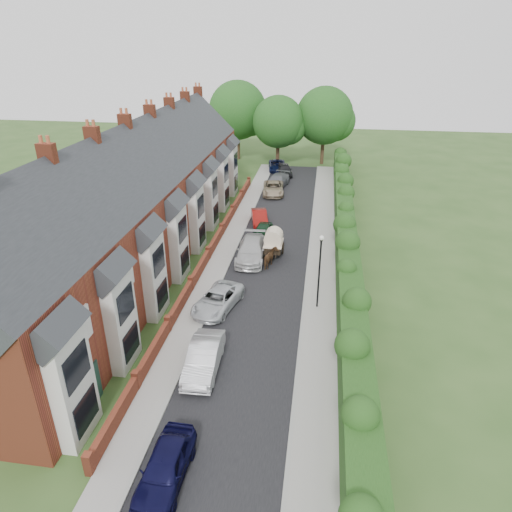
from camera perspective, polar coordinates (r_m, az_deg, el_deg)
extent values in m
plane|color=#2D4C1E|center=(27.20, 0.08, -10.39)|extent=(140.00, 140.00, 0.00)
cube|color=black|center=(36.63, 1.81, -0.22)|extent=(6.00, 58.00, 0.02)
cube|color=gray|center=(36.43, 8.23, -0.56)|extent=(2.20, 58.00, 0.12)
cube|color=gray|center=(37.20, -4.08, 0.23)|extent=(1.70, 58.00, 0.12)
cube|color=gray|center=(36.43, 6.58, -0.45)|extent=(0.18, 58.00, 0.13)
cube|color=gray|center=(37.04, -2.88, 0.16)|extent=(0.18, 58.00, 0.13)
cube|color=#173711|center=(35.99, 11.21, 0.95)|extent=(1.50, 58.00, 2.50)
cube|color=#953F26|center=(37.04, -14.71, 4.67)|extent=(8.00, 40.00, 6.50)
cube|color=#24272B|center=(36.05, -15.29, 9.49)|extent=(8.00, 40.20, 8.00)
cube|color=silver|center=(21.52, -21.85, -15.13)|extent=(0.70, 2.40, 5.20)
cube|color=black|center=(22.13, -20.45, -17.68)|extent=(0.06, 1.80, 1.60)
cube|color=black|center=(20.62, -21.48, -12.77)|extent=(0.06, 1.80, 1.60)
cube|color=#24272B|center=(19.86, -23.64, -8.41)|extent=(1.70, 2.60, 1.70)
cube|color=#3F2D2D|center=(23.98, -19.47, -14.71)|extent=(0.08, 0.90, 2.10)
cube|color=silver|center=(21.97, -20.83, -8.16)|extent=(0.12, 1.20, 1.60)
cube|color=silver|center=(24.99, -16.42, -7.98)|extent=(0.70, 2.40, 5.20)
cube|color=black|center=(25.52, -15.32, -10.33)|extent=(0.06, 1.80, 1.60)
cube|color=black|center=(24.22, -15.97, -5.72)|extent=(0.06, 1.80, 1.60)
cube|color=#24272B|center=(23.58, -17.65, -1.84)|extent=(1.70, 2.60, 1.70)
cube|color=#3F2D2D|center=(27.52, -14.88, -8.24)|extent=(0.08, 0.90, 2.10)
cube|color=silver|center=(25.77, -15.77, -2.16)|extent=(0.12, 1.20, 1.60)
cube|color=silver|center=(28.91, -12.52, -2.62)|extent=(0.70, 2.40, 5.20)
cube|color=black|center=(29.37, -11.62, -4.74)|extent=(0.06, 1.80, 1.60)
cube|color=black|center=(28.25, -12.05, -0.54)|extent=(0.06, 1.80, 1.60)
cube|color=#24272B|center=(27.70, -13.40, 2.87)|extent=(1.70, 2.60, 1.70)
cube|color=#3F2D2D|center=(31.46, -11.50, -3.28)|extent=(0.08, 0.90, 2.10)
cube|color=silver|center=(29.92, -12.09, 2.25)|extent=(0.12, 1.20, 1.60)
cube|color=silver|center=(33.13, -9.61, 1.42)|extent=(0.70, 2.40, 5.20)
cube|color=black|center=(33.52, -8.86, -0.48)|extent=(0.06, 1.80, 1.60)
cube|color=black|center=(32.55, -9.14, 3.31)|extent=(0.06, 1.80, 1.60)
cube|color=#24272B|center=(32.07, -10.26, 6.33)|extent=(1.70, 2.60, 1.70)
cube|color=#3F2D2D|center=(35.67, -8.91, 0.56)|extent=(0.08, 0.90, 2.10)
cube|color=silver|center=(34.30, -9.32, 5.56)|extent=(0.12, 1.20, 1.60)
cube|color=silver|center=(37.53, -7.36, 4.54)|extent=(0.70, 2.40, 5.20)
cube|color=black|center=(37.88, -6.72, 2.82)|extent=(0.06, 1.80, 1.60)
cube|color=black|center=(37.02, -6.91, 6.25)|extent=(0.06, 1.80, 1.60)
cube|color=#24272B|center=(36.61, -7.85, 8.93)|extent=(1.70, 2.60, 1.70)
cube|color=#3F2D2D|center=(40.06, -6.88, 3.57)|extent=(0.08, 0.90, 2.10)
cube|color=silver|center=(38.83, -7.16, 8.10)|extent=(0.12, 1.20, 1.60)
cube|color=silver|center=(42.07, -5.58, 6.99)|extent=(0.70, 2.40, 5.20)
cube|color=black|center=(42.39, -5.02, 5.43)|extent=(0.06, 1.80, 1.60)
cube|color=black|center=(41.62, -5.15, 8.53)|extent=(0.06, 1.80, 1.60)
cube|color=#24272B|center=(41.25, -5.96, 10.94)|extent=(1.70, 2.60, 1.70)
cube|color=#3F2D2D|center=(44.58, -5.25, 5.98)|extent=(0.08, 0.90, 2.10)
cube|color=silver|center=(43.47, -5.44, 10.09)|extent=(0.12, 1.20, 1.60)
cube|color=silver|center=(46.71, -4.13, 8.95)|extent=(0.70, 2.40, 5.20)
cube|color=black|center=(46.99, -3.64, 7.53)|extent=(0.06, 1.80, 1.60)
cube|color=black|center=(46.30, -3.72, 10.35)|extent=(0.06, 1.80, 1.60)
cube|color=#24272B|center=(45.97, -4.44, 12.53)|extent=(1.70, 2.60, 1.70)
cube|color=#3F2D2D|center=(49.19, -3.91, 7.93)|extent=(0.08, 0.90, 2.10)
cube|color=silver|center=(48.18, -4.04, 11.69)|extent=(0.12, 1.20, 1.60)
cube|color=silver|center=(51.41, -2.93, 10.55)|extent=(0.70, 2.40, 5.20)
cube|color=black|center=(51.67, -2.50, 9.25)|extent=(0.06, 1.80, 1.60)
cube|color=black|center=(51.04, -2.55, 11.84)|extent=(0.06, 1.80, 1.60)
cube|color=#24272B|center=(50.74, -3.18, 13.82)|extent=(1.70, 2.60, 1.70)
cube|color=#3F2D2D|center=(53.87, -2.79, 9.55)|extent=(0.08, 0.90, 2.10)
cube|color=silver|center=(52.94, -2.88, 13.00)|extent=(0.12, 1.20, 1.60)
cube|color=brown|center=(26.58, -24.55, 11.01)|extent=(0.90, 0.50, 1.60)
cylinder|color=#A04F30|center=(26.50, -25.31, 12.96)|extent=(0.20, 0.20, 0.50)
cylinder|color=#A04F30|center=(26.29, -24.56, 13.01)|extent=(0.20, 0.20, 0.50)
cube|color=brown|center=(30.81, -19.73, 13.56)|extent=(0.90, 0.50, 1.60)
cylinder|color=#A04F30|center=(30.74, -20.34, 15.26)|extent=(0.20, 0.20, 0.50)
cylinder|color=#A04F30|center=(30.55, -19.65, 15.31)|extent=(0.20, 0.20, 0.50)
cube|color=brown|center=(35.23, -16.02, 15.42)|extent=(0.90, 0.50, 1.60)
cylinder|color=#A04F30|center=(35.17, -16.53, 16.92)|extent=(0.20, 0.20, 0.50)
cylinder|color=#A04F30|center=(35.01, -15.90, 16.96)|extent=(0.20, 0.20, 0.50)
cube|color=brown|center=(39.80, -13.11, 16.82)|extent=(0.90, 0.50, 1.60)
cylinder|color=#A04F30|center=(39.74, -13.53, 18.16)|extent=(0.20, 0.20, 0.50)
cylinder|color=#A04F30|center=(39.60, -12.97, 18.18)|extent=(0.20, 0.20, 0.50)
cube|color=brown|center=(44.46, -10.77, 17.90)|extent=(0.90, 0.50, 1.60)
cylinder|color=#A04F30|center=(44.41, -11.13, 19.10)|extent=(0.20, 0.20, 0.50)
cylinder|color=#A04F30|center=(44.28, -10.62, 19.12)|extent=(0.20, 0.20, 0.50)
cube|color=brown|center=(49.18, -8.86, 18.75)|extent=(0.90, 0.50, 1.60)
cylinder|color=#A04F30|center=(49.14, -9.17, 19.84)|extent=(0.20, 0.20, 0.50)
cylinder|color=#A04F30|center=(49.02, -8.70, 19.86)|extent=(0.20, 0.20, 0.50)
cube|color=brown|center=(53.95, -7.27, 19.44)|extent=(0.90, 0.50, 1.60)
cylinder|color=#A04F30|center=(53.91, -7.54, 20.44)|extent=(0.20, 0.20, 0.50)
cylinder|color=#A04F30|center=(53.81, -7.11, 20.45)|extent=(0.20, 0.20, 0.50)
cube|color=brown|center=(22.77, -17.17, -18.91)|extent=(0.30, 4.70, 0.90)
cube|color=brown|center=(26.19, -12.66, -11.52)|extent=(0.30, 4.70, 0.90)
cube|color=brown|center=(30.05, -9.41, -5.89)|extent=(0.30, 4.70, 0.90)
cube|color=brown|center=(34.21, -6.97, -1.57)|extent=(0.30, 4.70, 0.90)
cube|color=brown|center=(38.57, -5.09, 1.79)|extent=(0.30, 4.70, 0.90)
cube|color=brown|center=(43.07, -3.58, 4.47)|extent=(0.30, 4.70, 0.90)
cube|color=brown|center=(47.67, -2.36, 6.63)|extent=(0.30, 4.70, 0.90)
cube|color=brown|center=(52.34, -1.34, 8.40)|extent=(0.30, 4.70, 0.90)
cube|color=brown|center=(21.22, -20.17, -23.20)|extent=(0.35, 0.35, 1.10)
cube|color=brown|center=(24.35, -14.74, -14.79)|extent=(0.35, 0.35, 1.10)
cube|color=brown|center=(28.02, -10.93, -8.35)|extent=(0.35, 0.35, 1.10)
cube|color=brown|center=(32.05, -8.12, -3.44)|extent=(0.35, 0.35, 1.10)
cube|color=brown|center=(36.33, -5.98, 0.35)|extent=(0.35, 0.35, 1.10)
cube|color=brown|center=(40.77, -4.30, 3.33)|extent=(0.35, 0.35, 1.10)
cube|color=brown|center=(45.33, -2.94, 5.72)|extent=(0.35, 0.35, 1.10)
cube|color=brown|center=(49.97, -1.83, 7.66)|extent=(0.35, 0.35, 1.10)
cube|color=brown|center=(54.67, -0.90, 9.27)|extent=(0.35, 0.35, 1.10)
cylinder|color=black|center=(29.12, 7.88, -2.45)|extent=(0.12, 0.12, 4.80)
cylinder|color=black|center=(28.06, 8.17, 1.97)|extent=(0.20, 0.20, 0.10)
sphere|color=silver|center=(28.00, 8.19, 2.25)|extent=(0.32, 0.32, 0.32)
cylinder|color=#332316|center=(63.53, 2.73, 13.28)|extent=(0.50, 0.50, 4.75)
sphere|color=#184717|center=(62.87, 2.80, 16.41)|extent=(6.80, 6.80, 6.80)
sphere|color=#184717|center=(63.16, 4.09, 15.81)|extent=(4.76, 4.76, 4.76)
cylinder|color=#332316|center=(65.13, 8.33, 13.59)|extent=(0.50, 0.50, 5.25)
sphere|color=#184717|center=(64.44, 8.56, 16.96)|extent=(7.60, 7.60, 7.60)
sphere|color=#184717|center=(64.87, 9.92, 16.27)|extent=(5.32, 5.32, 5.32)
cylinder|color=#332316|center=(67.20, -2.24, 14.31)|extent=(0.50, 0.50, 5.50)
sphere|color=#184717|center=(66.52, -2.30, 17.75)|extent=(8.00, 8.00, 8.00)
sphere|color=#184717|center=(66.65, -0.83, 17.11)|extent=(5.60, 5.60, 5.60)
imported|color=black|center=(20.16, -11.28, -24.42)|extent=(1.75, 4.17, 1.41)
imported|color=silver|center=(24.80, -6.54, -12.52)|extent=(1.75, 4.57, 1.49)
imported|color=silver|center=(29.79, -4.81, -5.48)|extent=(3.12, 4.98, 1.28)
imported|color=#BBBBBB|center=(36.13, -0.59, 0.74)|extent=(2.38, 5.41, 1.54)
imported|color=black|center=(39.69, 0.86, 2.94)|extent=(1.65, 3.91, 1.32)
imported|color=maroon|center=(43.16, 0.42, 4.85)|extent=(2.20, 4.14, 1.30)
imported|color=tan|center=(51.75, 2.18, 8.46)|extent=(2.76, 5.12, 1.36)
imported|color=slate|center=(54.42, 2.71, 9.36)|extent=(2.90, 5.25, 1.44)
imported|color=black|center=(59.32, 3.59, 10.72)|extent=(2.51, 4.47, 1.44)
imported|color=#4C311C|center=(34.89, 1.84, -0.30)|extent=(1.14, 1.86, 1.46)
cube|color=black|center=(36.47, 2.19, 1.25)|extent=(1.31, 2.19, 0.55)
cylinder|color=beige|center=(36.16, 2.21, 2.36)|extent=(1.42, 1.37, 1.42)
cube|color=beige|center=(36.36, 2.20, 1.64)|extent=(1.45, 2.25, 0.04)
cylinder|color=black|center=(37.32, 1.21, 1.12)|extent=(0.09, 0.99, 0.99)
cylinder|color=black|center=(37.19, 3.39, 0.98)|extent=(0.09, 0.99, 0.99)
cylinder|color=black|center=(35.40, 1.36, 0.57)|extent=(0.06, 1.97, 0.06)
cylinder|color=black|center=(35.33, 2.59, 0.49)|extent=(0.06, 1.97, 0.06)
imported|color=black|center=(61.56, 2.65, 11.23)|extent=(2.82, 4.96, 1.31)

